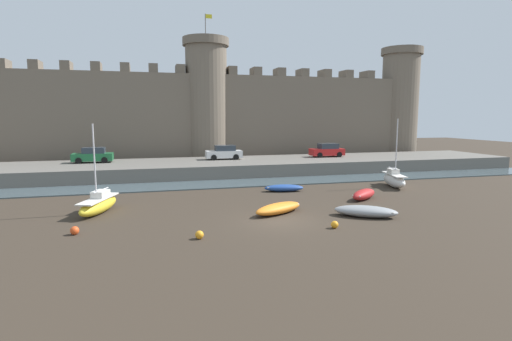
{
  "coord_description": "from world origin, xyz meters",
  "views": [
    {
      "loc": [
        -7.46,
        -22.41,
        6.29
      ],
      "look_at": [
        -0.19,
        4.67,
        2.5
      ],
      "focal_mm": 28.0,
      "sensor_mm": 36.0,
      "label": 1
    }
  ],
  "objects_px": {
    "rowboat_near_channel_left": "(279,208)",
    "sailboat_midflat_right": "(394,179)",
    "mooring_buoy_mid_mud": "(199,235)",
    "car_quay_centre_west": "(327,150)",
    "car_quay_centre_east": "(93,155)",
    "rowboat_foreground_right": "(364,194)",
    "rowboat_foreground_centre": "(366,211)",
    "car_quay_west": "(224,153)",
    "sailboat_near_channel_right": "(99,204)",
    "mooring_buoy_near_channel": "(335,225)",
    "rowboat_midflat_left": "(284,188)",
    "mooring_buoy_off_centre": "(75,231)"
  },
  "relations": [
    {
      "from": "rowboat_foreground_centre",
      "to": "rowboat_foreground_right",
      "type": "relative_size",
      "value": 1.27
    },
    {
      "from": "rowboat_foreground_right",
      "to": "mooring_buoy_mid_mud",
      "type": "xyz_separation_m",
      "value": [
        -13.42,
        -6.76,
        -0.18
      ]
    },
    {
      "from": "car_quay_centre_west",
      "to": "rowboat_foreground_right",
      "type": "bearing_deg",
      "value": -106.35
    },
    {
      "from": "rowboat_foreground_centre",
      "to": "mooring_buoy_mid_mud",
      "type": "relative_size",
      "value": 9.35
    },
    {
      "from": "car_quay_west",
      "to": "rowboat_near_channel_left",
      "type": "bearing_deg",
      "value": -90.71
    },
    {
      "from": "rowboat_foreground_centre",
      "to": "rowboat_midflat_left",
      "type": "xyz_separation_m",
      "value": [
        -2.21,
        9.49,
        -0.05
      ]
    },
    {
      "from": "mooring_buoy_mid_mud",
      "to": "car_quay_centre_west",
      "type": "height_order",
      "value": "car_quay_centre_west"
    },
    {
      "from": "rowboat_near_channel_left",
      "to": "car_quay_centre_east",
      "type": "height_order",
      "value": "car_quay_centre_east"
    },
    {
      "from": "car_quay_centre_east",
      "to": "rowboat_foreground_centre",
      "type": "bearing_deg",
      "value": -51.0
    },
    {
      "from": "rowboat_foreground_centre",
      "to": "sailboat_near_channel_right",
      "type": "relative_size",
      "value": 0.7
    },
    {
      "from": "mooring_buoy_mid_mud",
      "to": "rowboat_foreground_right",
      "type": "bearing_deg",
      "value": 26.76
    },
    {
      "from": "rowboat_foreground_right",
      "to": "car_quay_centre_east",
      "type": "xyz_separation_m",
      "value": [
        -21.61,
        18.58,
        1.79
      ]
    },
    {
      "from": "car_quay_centre_east",
      "to": "rowboat_foreground_right",
      "type": "bearing_deg",
      "value": -40.69
    },
    {
      "from": "car_quay_west",
      "to": "rowboat_midflat_left",
      "type": "bearing_deg",
      "value": -79.05
    },
    {
      "from": "car_quay_west",
      "to": "rowboat_foreground_right",
      "type": "bearing_deg",
      "value": -67.63
    },
    {
      "from": "mooring_buoy_mid_mud",
      "to": "rowboat_foreground_centre",
      "type": "bearing_deg",
      "value": 10.22
    },
    {
      "from": "sailboat_near_channel_right",
      "to": "car_quay_centre_west",
      "type": "xyz_separation_m",
      "value": [
        24.35,
        17.21,
        1.6
      ]
    },
    {
      "from": "mooring_buoy_off_centre",
      "to": "car_quay_centre_east",
      "type": "height_order",
      "value": "car_quay_centre_east"
    },
    {
      "from": "rowboat_near_channel_left",
      "to": "sailboat_midflat_right",
      "type": "distance_m",
      "value": 14.88
    },
    {
      "from": "rowboat_midflat_left",
      "to": "car_quay_centre_east",
      "type": "bearing_deg",
      "value": 140.26
    },
    {
      "from": "sailboat_near_channel_right",
      "to": "car_quay_centre_west",
      "type": "bearing_deg",
      "value": 35.26
    },
    {
      "from": "sailboat_midflat_right",
      "to": "mooring_buoy_off_centre",
      "type": "distance_m",
      "value": 26.65
    },
    {
      "from": "rowboat_midflat_left",
      "to": "rowboat_near_channel_left",
      "type": "bearing_deg",
      "value": -111.48
    },
    {
      "from": "mooring_buoy_off_centre",
      "to": "car_quay_centre_west",
      "type": "xyz_separation_m",
      "value": [
        25.03,
        22.1,
        1.96
      ]
    },
    {
      "from": "rowboat_foreground_centre",
      "to": "sailboat_midflat_right",
      "type": "height_order",
      "value": "sailboat_midflat_right"
    },
    {
      "from": "rowboat_foreground_centre",
      "to": "mooring_buoy_off_centre",
      "type": "xyz_separation_m",
      "value": [
        -17.14,
        0.55,
        -0.13
      ]
    },
    {
      "from": "sailboat_midflat_right",
      "to": "car_quay_centre_west",
      "type": "xyz_separation_m",
      "value": [
        -0.23,
        13.61,
        1.51
      ]
    },
    {
      "from": "sailboat_midflat_right",
      "to": "mooring_buoy_mid_mud",
      "type": "height_order",
      "value": "sailboat_midflat_right"
    },
    {
      "from": "sailboat_near_channel_right",
      "to": "rowboat_near_channel_left",
      "type": "bearing_deg",
      "value": -15.93
    },
    {
      "from": "rowboat_near_channel_left",
      "to": "rowboat_foreground_centre",
      "type": "bearing_deg",
      "value": -23.29
    },
    {
      "from": "mooring_buoy_mid_mud",
      "to": "rowboat_midflat_left",
      "type": "bearing_deg",
      "value": 53.19
    },
    {
      "from": "sailboat_midflat_right",
      "to": "car_quay_west",
      "type": "height_order",
      "value": "sailboat_midflat_right"
    },
    {
      "from": "mooring_buoy_mid_mud",
      "to": "rowboat_near_channel_left",
      "type": "bearing_deg",
      "value": 36.02
    },
    {
      "from": "mooring_buoy_near_channel",
      "to": "rowboat_midflat_left",
      "type": "bearing_deg",
      "value": 85.58
    },
    {
      "from": "rowboat_foreground_right",
      "to": "mooring_buoy_off_centre",
      "type": "bearing_deg",
      "value": -167.8
    },
    {
      "from": "rowboat_foreground_centre",
      "to": "rowboat_midflat_left",
      "type": "bearing_deg",
      "value": 103.12
    },
    {
      "from": "sailboat_near_channel_right",
      "to": "car_quay_west",
      "type": "relative_size",
      "value": 1.42
    },
    {
      "from": "mooring_buoy_mid_mud",
      "to": "mooring_buoy_off_centre",
      "type": "bearing_deg",
      "value": 158.72
    },
    {
      "from": "rowboat_foreground_centre",
      "to": "sailboat_near_channel_right",
      "type": "xyz_separation_m",
      "value": [
        -16.46,
        5.43,
        0.23
      ]
    },
    {
      "from": "mooring_buoy_near_channel",
      "to": "mooring_buoy_off_centre",
      "type": "xyz_separation_m",
      "value": [
        -14.05,
        2.48,
        0.02
      ]
    },
    {
      "from": "sailboat_midflat_right",
      "to": "car_quay_centre_west",
      "type": "relative_size",
      "value": 1.48
    },
    {
      "from": "car_quay_west",
      "to": "car_quay_centre_west",
      "type": "bearing_deg",
      "value": -1.62
    },
    {
      "from": "rowboat_midflat_left",
      "to": "mooring_buoy_mid_mud",
      "type": "distance_m",
      "value": 14.27
    },
    {
      "from": "rowboat_midflat_left",
      "to": "car_quay_centre_east",
      "type": "height_order",
      "value": "car_quay_centre_east"
    },
    {
      "from": "car_quay_centre_west",
      "to": "sailboat_midflat_right",
      "type": "bearing_deg",
      "value": -89.01
    },
    {
      "from": "rowboat_foreground_right",
      "to": "car_quay_centre_east",
      "type": "distance_m",
      "value": 28.55
    },
    {
      "from": "rowboat_midflat_left",
      "to": "mooring_buoy_off_centre",
      "type": "distance_m",
      "value": 17.4
    },
    {
      "from": "mooring_buoy_mid_mud",
      "to": "sailboat_near_channel_right",
      "type": "bearing_deg",
      "value": 127.69
    },
    {
      "from": "rowboat_foreground_right",
      "to": "mooring_buoy_mid_mud",
      "type": "relative_size",
      "value": 7.36
    },
    {
      "from": "rowboat_foreground_right",
      "to": "sailboat_near_channel_right",
      "type": "relative_size",
      "value": 0.55
    }
  ]
}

